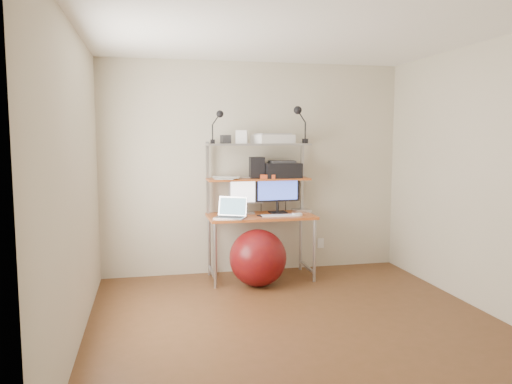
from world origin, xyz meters
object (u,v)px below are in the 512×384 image
Objects in this scene: laptop at (232,213)px; exercise_ball at (258,258)px; printer at (282,170)px; monitor_black at (278,190)px; monitor_silver at (246,193)px.

laptop is 0.57m from exercise_ball.
monitor_black is at bearing -177.53° from printer.
printer reaches higher than monitor_black.
laptop is at bearing -160.86° from printer.
exercise_ball is (-0.38, -0.40, -0.93)m from printer.
monitor_silver is at bearing 77.15° from laptop.
exercise_ball is at bearing -134.35° from printer.
laptop is at bearing 147.63° from exercise_ball.
monitor_silver reaches higher than exercise_ball.
printer is (0.64, 0.24, 0.46)m from laptop.
monitor_silver is at bearing 172.51° from monitor_black.
monitor_silver is 0.37m from monitor_black.
monitor_black is 0.67m from laptop.
laptop is at bearing -124.09° from monitor_silver.
exercise_ball is (0.04, -0.42, -0.67)m from monitor_silver.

